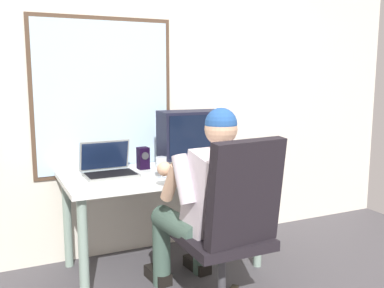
# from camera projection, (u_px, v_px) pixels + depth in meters

# --- Properties ---
(wall_rear) EXTENTS (4.95, 0.08, 2.59)m
(wall_rear) POSITION_uv_depth(u_px,v_px,m) (141.00, 89.00, 3.39)
(wall_rear) COLOR silver
(wall_rear) RESTS_ON ground
(desk) EXTENTS (1.41, 0.73, 0.72)m
(desk) POSITION_uv_depth(u_px,v_px,m) (162.00, 185.00, 3.12)
(desk) COLOR gray
(desk) RESTS_ON ground
(office_chair) EXTENTS (0.57, 0.58, 1.07)m
(office_chair) POSITION_uv_depth(u_px,v_px,m) (234.00, 220.00, 2.43)
(office_chair) COLOR black
(office_chair) RESTS_ON ground
(person_seated) EXTENTS (0.57, 0.83, 1.22)m
(person_seated) POSITION_uv_depth(u_px,v_px,m) (207.00, 201.00, 2.66)
(person_seated) COLOR #40584D
(person_seated) RESTS_ON ground
(crt_monitor) EXTENTS (0.48, 0.28, 0.43)m
(crt_monitor) POSITION_uv_depth(u_px,v_px,m) (192.00, 135.00, 3.16)
(crt_monitor) COLOR beige
(crt_monitor) RESTS_ON desk
(laptop) EXTENTS (0.36, 0.31, 0.23)m
(laptop) POSITION_uv_depth(u_px,v_px,m) (108.00, 166.00, 3.03)
(laptop) COLOR gray
(laptop) RESTS_ON desk
(wine_glass) EXTENTS (0.07, 0.07, 0.14)m
(wine_glass) POSITION_uv_depth(u_px,v_px,m) (161.00, 163.00, 2.90)
(wine_glass) COLOR silver
(wine_glass) RESTS_ON desk
(desk_speaker) EXTENTS (0.08, 0.09, 0.16)m
(desk_speaker) POSITION_uv_depth(u_px,v_px,m) (143.00, 158.00, 3.20)
(desk_speaker) COLOR black
(desk_speaker) RESTS_ON desk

